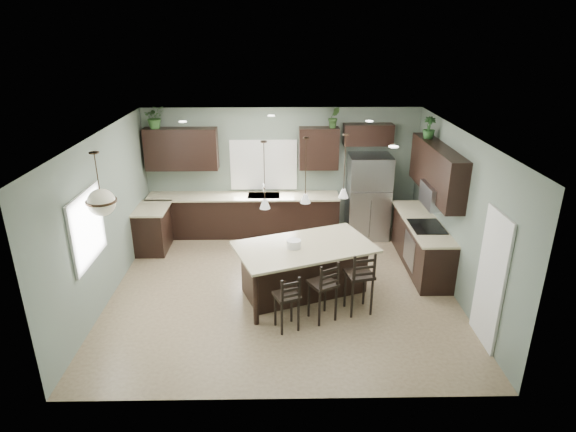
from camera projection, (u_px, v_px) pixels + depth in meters
The scene contains 33 objects.
ground at pixel (283, 289), 8.65m from camera, with size 6.00×6.00×0.00m, color #9E8466.
pantry_door at pixel (491, 280), 6.89m from camera, with size 0.04×0.82×2.04m, color white.
window_back at pixel (264, 165), 10.62m from camera, with size 1.35×0.02×1.00m, color white.
window_left at pixel (86, 228), 7.29m from camera, with size 0.02×1.10×1.00m, color white.
left_return_cabs at pixel (153, 230), 10.03m from camera, with size 0.60×0.90×0.90m, color black.
left_return_countertop at pixel (152, 209), 9.85m from camera, with size 0.66×0.96×0.04m, color beige.
back_lower_cabs at pixel (244, 216), 10.75m from camera, with size 4.20×0.60×0.90m, color black.
back_countertop at pixel (243, 196), 10.56m from camera, with size 4.20×0.66×0.04m, color beige.
sink_inset at pixel (264, 196), 10.56m from camera, with size 0.70×0.45×0.01m, color gray.
faucet at pixel (264, 190), 10.48m from camera, with size 0.02×0.02×0.28m, color silver.
back_upper_left at pixel (181, 149), 10.30m from camera, with size 1.55×0.34×0.90m, color black.
back_upper_right at pixel (319, 148), 10.35m from camera, with size 0.85×0.34×0.90m, color black.
fridge_header at pixel (368, 134), 10.26m from camera, with size 1.05×0.34×0.45m, color black.
right_lower_cabs at pixel (421, 244), 9.35m from camera, with size 0.60×2.35×0.90m, color black.
right_countertop at pixel (423, 222), 9.17m from camera, with size 0.66×2.35×0.04m, color beige.
cooktop at pixel (427, 226), 8.91m from camera, with size 0.58×0.75×0.02m, color black.
wall_oven_front at pixel (409, 251), 9.08m from camera, with size 0.01×0.72×0.60m, color gray.
right_upper_cabs at pixel (437, 170), 8.80m from camera, with size 0.34×2.35×0.90m, color black.
microwave at pixel (436, 196), 8.69m from camera, with size 0.40×0.75×0.40m, color gray.
refrigerator at pixel (368, 197), 10.52m from camera, with size 0.90×0.74×1.85m, color #97989F.
kitchen_island at pixel (304, 270), 8.34m from camera, with size 2.29×1.30×0.92m, color black.
serving_dish at pixel (294, 244), 8.07m from camera, with size 0.24×0.24×0.14m, color white.
bar_stool_left at pixel (287, 302), 7.35m from camera, with size 0.35×0.35×0.96m, color black.
bar_stool_center at pixel (323, 290), 7.58m from camera, with size 0.39×0.39×1.06m, color black.
bar_stool_right at pixel (359, 281), 7.78m from camera, with size 0.41×0.41×1.12m, color black.
pendant_left at pixel (264, 175), 7.44m from camera, with size 0.17×0.17×1.10m, color white, non-canonical shape.
pendant_center at pixel (306, 171), 7.68m from camera, with size 0.17×0.17×1.10m, color silver, non-canonical shape.
pendant_right at pixel (345, 166), 7.92m from camera, with size 0.17×0.17×1.10m, color white, non-canonical shape.
chandelier at pixel (99, 184), 6.78m from camera, with size 0.44×0.44×0.95m, color beige, non-canonical shape.
plant_back_left at pixel (155, 117), 10.01m from camera, with size 0.43×0.37×0.47m, color #2D5525.
plant_back_right at pixel (334, 117), 10.08m from camera, with size 0.24×0.20×0.45m, color #2C4D21.
plant_right_wall at pixel (429, 128), 9.12m from camera, with size 0.23×0.23×0.41m, color #244D21.
room_shell at pixel (282, 200), 8.03m from camera, with size 6.00×6.00×6.00m.
Camera 1 is at (-0.03, -7.57, 4.40)m, focal length 30.00 mm.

